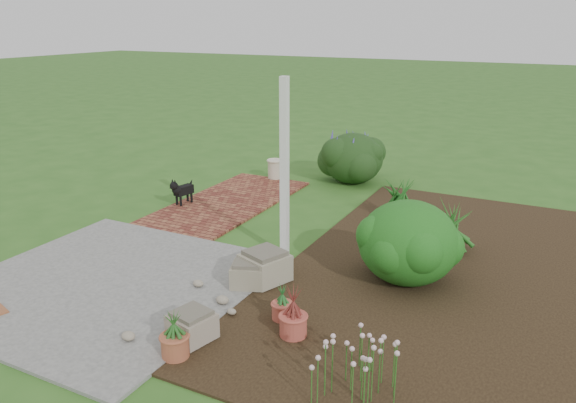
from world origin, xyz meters
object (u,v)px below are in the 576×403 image
at_px(cream_ceramic_urn, 275,169).
at_px(evergreen_shrub, 408,240).
at_px(stone_trough_near, 192,327).
at_px(black_dog, 182,190).

distance_m(cream_ceramic_urn, evergreen_shrub, 5.08).
height_order(stone_trough_near, evergreen_shrub, evergreen_shrub).
height_order(black_dog, cream_ceramic_urn, black_dog).
bearing_deg(evergreen_shrub, cream_ceramic_urn, 137.70).
xyz_separation_m(cream_ceramic_urn, evergreen_shrub, (3.75, -3.41, 0.33)).
height_order(black_dog, evergreen_shrub, evergreen_shrub).
xyz_separation_m(black_dog, cream_ceramic_urn, (0.65, 2.27, -0.08)).
relative_size(stone_trough_near, black_dog, 0.77).
relative_size(black_dog, evergreen_shrub, 0.41).
distance_m(stone_trough_near, evergreen_shrub, 2.90).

